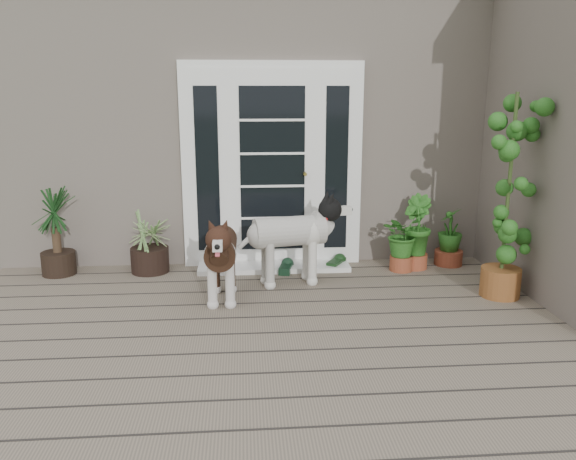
{
  "coord_description": "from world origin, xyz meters",
  "views": [
    {
      "loc": [
        -0.51,
        -3.44,
        1.96
      ],
      "look_at": [
        -0.1,
        1.75,
        0.7
      ],
      "focal_mm": 35.69,
      "sensor_mm": 36.0,
      "label": 1
    }
  ],
  "objects": [
    {
      "name": "deck",
      "position": [
        0.0,
        0.4,
        0.06
      ],
      "size": [
        6.2,
        4.6,
        0.12
      ],
      "primitive_type": "cube",
      "color": "#6B5B4C",
      "rests_on": "ground"
    },
    {
      "name": "house_main",
      "position": [
        0.0,
        4.65,
        1.55
      ],
      "size": [
        7.4,
        4.0,
        3.1
      ],
      "primitive_type": "cube",
      "color": "#665E54",
      "rests_on": "ground"
    },
    {
      "name": "door_unit",
      "position": [
        -0.2,
        2.6,
        1.19
      ],
      "size": [
        1.9,
        0.14,
        2.15
      ],
      "primitive_type": "cube",
      "color": "white",
      "rests_on": "deck"
    },
    {
      "name": "door_step",
      "position": [
        -0.2,
        2.4,
        0.14
      ],
      "size": [
        1.6,
        0.4,
        0.05
      ],
      "primitive_type": "cube",
      "color": "white",
      "rests_on": "deck"
    },
    {
      "name": "brindle_dog",
      "position": [
        -0.72,
        1.5,
        0.48
      ],
      "size": [
        0.38,
        0.87,
        0.72
      ],
      "primitive_type": null,
      "rotation": [
        0.0,
        0.0,
        3.13
      ],
      "color": "#372014",
      "rests_on": "deck"
    },
    {
      "name": "white_dog",
      "position": [
        -0.07,
        1.9,
        0.51
      ],
      "size": [
        0.99,
        0.58,
        0.77
      ],
      "primitive_type": null,
      "rotation": [
        0.0,
        0.0,
        -1.36
      ],
      "color": "white",
      "rests_on": "deck"
    },
    {
      "name": "spider_plant",
      "position": [
        -1.5,
        2.4,
        0.47
      ],
      "size": [
        0.8,
        0.8,
        0.7
      ],
      "primitive_type": null,
      "rotation": [
        0.0,
        0.0,
        -0.26
      ],
      "color": "#88A566",
      "rests_on": "deck"
    },
    {
      "name": "yucca",
      "position": [
        -2.42,
        2.39,
        0.59
      ],
      "size": [
        0.85,
        0.85,
        0.94
      ],
      "primitive_type": null,
      "rotation": [
        0.0,
        0.0,
        -0.42
      ],
      "color": "black",
      "rests_on": "deck"
    },
    {
      "name": "herb_a",
      "position": [
        1.14,
        2.24,
        0.4
      ],
      "size": [
        0.61,
        0.61,
        0.56
      ],
      "primitive_type": "imported",
      "rotation": [
        0.0,
        0.0,
        0.55
      ],
      "color": "#214C15",
      "rests_on": "deck"
    },
    {
      "name": "herb_b",
      "position": [
        1.3,
        2.31,
        0.41
      ],
      "size": [
        0.45,
        0.45,
        0.58
      ],
      "primitive_type": "imported",
      "rotation": [
        0.0,
        0.0,
        1.75
      ],
      "color": "#265F1B",
      "rests_on": "deck"
    },
    {
      "name": "herb_c",
      "position": [
        1.71,
        2.4,
        0.36
      ],
      "size": [
        0.42,
        0.42,
        0.49
      ],
      "primitive_type": "imported",
      "rotation": [
        0.0,
        0.0,
        4.25
      ],
      "color": "#1E4D16",
      "rests_on": "deck"
    },
    {
      "name": "sapling",
      "position": [
        1.83,
        1.4,
        1.07
      ],
      "size": [
        0.62,
        0.62,
        1.91
      ],
      "primitive_type": null,
      "rotation": [
        0.0,
        0.0,
        0.11
      ],
      "color": "#28651C",
      "rests_on": "deck"
    },
    {
      "name": "clog_left",
      "position": [
        -0.08,
        2.28,
        0.17
      ],
      "size": [
        0.23,
        0.37,
        0.1
      ],
      "primitive_type": null,
      "rotation": [
        0.0,
        0.0,
        -0.23
      ],
      "color": "black",
      "rests_on": "deck"
    },
    {
      "name": "clog_right",
      "position": [
        0.47,
        2.4,
        0.17
      ],
      "size": [
        0.31,
        0.38,
        0.1
      ],
      "primitive_type": null,
      "rotation": [
        0.0,
        0.0,
        -0.54
      ],
      "color": "black",
      "rests_on": "deck"
    }
  ]
}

